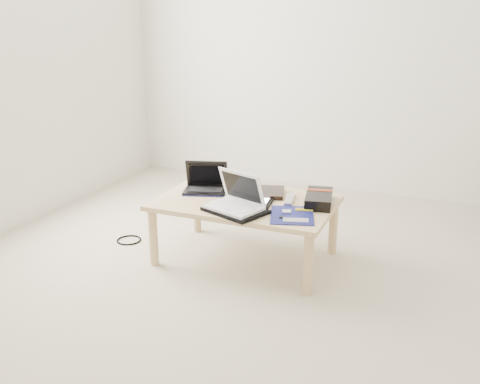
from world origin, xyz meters
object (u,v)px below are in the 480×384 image
at_px(white_laptop, 236,200).
at_px(gpu_box, 319,199).
at_px(coffee_table, 245,208).
at_px(netbook, 206,185).

bearing_deg(white_laptop, gpu_box, 36.35).
bearing_deg(white_laptop, coffee_table, 95.85).
relative_size(coffee_table, gpu_box, 3.27).
bearing_deg(white_laptop, netbook, 140.78).
height_order(coffee_table, white_laptop, white_laptop).
height_order(white_laptop, gpu_box, white_laptop).
bearing_deg(netbook, white_laptop, -39.22).
xyz_separation_m(coffee_table, netbook, (-0.31, 0.08, 0.09)).
bearing_deg(coffee_table, netbook, 166.27).
xyz_separation_m(netbook, gpu_box, (0.75, 0.04, -0.01)).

